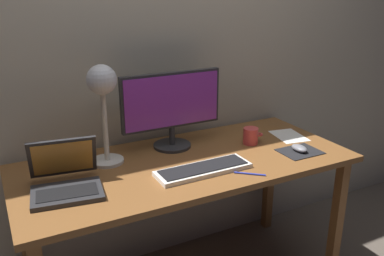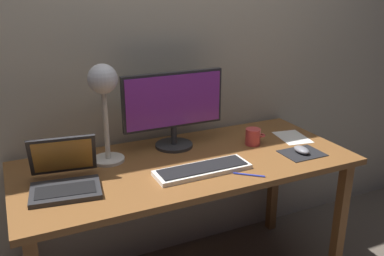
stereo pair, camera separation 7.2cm
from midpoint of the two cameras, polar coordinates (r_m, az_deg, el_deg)
back_wall at (r=2.20m, az=-4.24°, el=12.98°), size 4.80×0.06×2.60m
desk at (r=2.02m, az=0.31°, el=-6.57°), size 1.60×0.70×0.74m
monitor at (r=2.08m, az=-1.58°, el=3.15°), size 0.53×0.19×0.39m
keyboard_main at (r=1.87m, az=2.58°, el=-5.72°), size 0.44×0.14×0.03m
laptop at (r=1.79m, az=-16.08°, el=-6.05°), size 0.31×0.31×0.20m
desk_lamp at (r=1.90m, az=-11.03°, el=4.93°), size 0.15×0.15×0.47m
mousepad at (r=2.14m, az=15.84°, el=-3.37°), size 0.20×0.16×0.00m
mouse at (r=2.13m, az=15.78°, el=-2.92°), size 0.06×0.10×0.03m
coffee_mug at (r=2.19m, az=9.36°, el=-1.20°), size 0.11×0.08×0.09m
paper_sheet_near_mouse at (r=2.35m, az=14.52°, el=-1.25°), size 0.18×0.23×0.00m
pen at (r=1.85m, az=8.98°, el=-6.39°), size 0.11×0.10×0.01m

